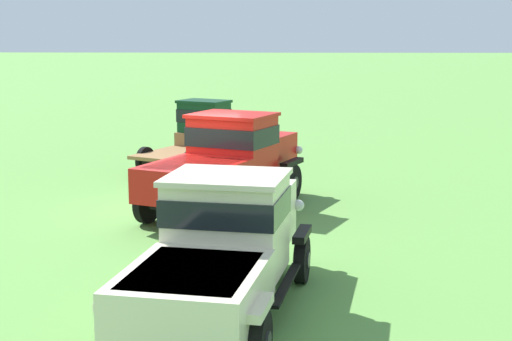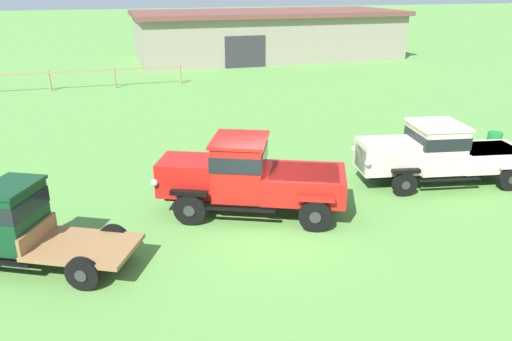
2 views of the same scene
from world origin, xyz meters
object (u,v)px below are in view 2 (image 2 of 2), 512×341
(vintage_truck_foreground_near, at_px, (11,223))
(vintage_truck_midrow_center, at_px, (438,152))
(farm_shed, at_px, (267,34))
(vintage_truck_second_in_line, at_px, (249,175))
(oil_drum_beside_row, at_px, (494,144))

(vintage_truck_foreground_near, xyz_separation_m, vintage_truck_midrow_center, (12.61, 1.40, 0.01))
(farm_shed, distance_m, vintage_truck_second_in_line, 31.33)
(farm_shed, bearing_deg, vintage_truck_midrow_center, -97.48)
(farm_shed, relative_size, vintage_truck_midrow_center, 3.92)
(vintage_truck_foreground_near, relative_size, vintage_truck_midrow_center, 0.83)
(farm_shed, distance_m, vintage_truck_midrow_center, 29.44)
(vintage_truck_midrow_center, distance_m, oil_drum_beside_row, 4.30)
(vintage_truck_midrow_center, relative_size, oil_drum_beside_row, 6.38)
(farm_shed, xyz_separation_m, vintage_truck_foreground_near, (-16.44, -30.57, -0.96))
(vintage_truck_midrow_center, bearing_deg, vintage_truck_foreground_near, -173.65)
(vintage_truck_foreground_near, distance_m, vintage_truck_second_in_line, 6.15)
(vintage_truck_second_in_line, relative_size, vintage_truck_midrow_center, 0.96)
(vintage_truck_foreground_near, relative_size, oil_drum_beside_row, 5.30)
(vintage_truck_second_in_line, xyz_separation_m, oil_drum_beside_row, (10.43, 2.12, -0.71))
(vintage_truck_second_in_line, distance_m, oil_drum_beside_row, 10.67)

